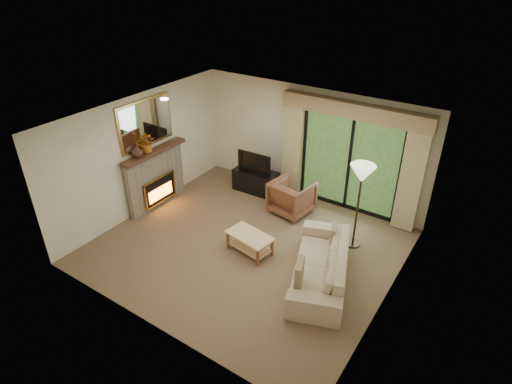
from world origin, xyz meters
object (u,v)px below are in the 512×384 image
Objects in this scene: media_console at (256,181)px; sofa at (320,264)px; armchair at (292,197)px; coffee_table at (250,243)px.

media_console is 3.38m from sofa.
armchair reaches higher than coffee_table.
coffee_table is at bearing -61.37° from media_console.
sofa is at bearing 140.79° from armchair.
media_console is 1.27× the size of armchair.
coffee_table is at bearing -107.87° from sofa.
coffee_table is at bearing 100.00° from armchair.
media_console is 1.19× the size of coffee_table.
sofa is 1.48m from coffee_table.
sofa is at bearing 11.63° from coffee_table.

